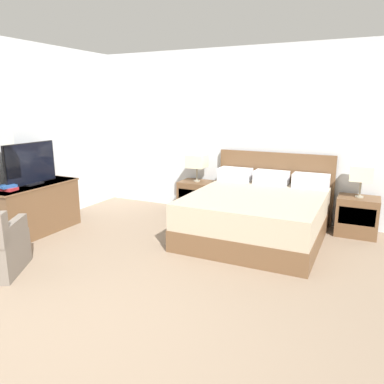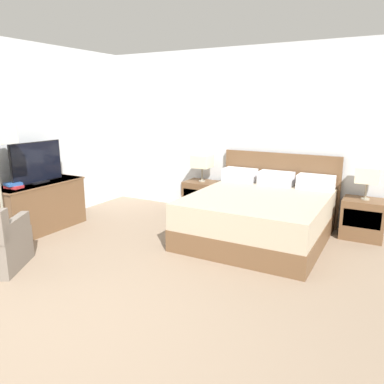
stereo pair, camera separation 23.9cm
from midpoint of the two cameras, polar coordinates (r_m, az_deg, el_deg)
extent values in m
plane|color=#84705B|center=(3.29, -20.01, -21.03)|extent=(11.77, 11.77, 0.00)
cube|color=silver|center=(6.15, 6.34, 8.84)|extent=(6.36, 0.06, 2.68)
cube|color=silver|center=(5.84, -27.52, 7.18)|extent=(0.06, 5.72, 2.68)
cube|color=brown|center=(5.20, 8.28, -5.57)|extent=(1.73, 1.90, 0.28)
cube|color=tan|center=(5.11, 8.40, -2.30)|extent=(1.71, 1.88, 0.34)
cube|color=brown|center=(6.00, 11.26, 0.83)|extent=(1.80, 0.05, 1.08)
cube|color=silver|center=(5.95, 5.44, 2.68)|extent=(0.51, 0.28, 0.20)
cube|color=silver|center=(5.78, 10.84, 2.17)|extent=(0.51, 0.28, 0.20)
cube|color=silver|center=(5.66, 16.51, 1.63)|extent=(0.51, 0.28, 0.20)
cube|color=brown|center=(6.29, -0.35, -0.82)|extent=(0.55, 0.43, 0.55)
cube|color=#473120|center=(6.09, -1.23, -0.76)|extent=(0.46, 0.01, 0.24)
cube|color=brown|center=(5.69, 22.77, -3.43)|extent=(0.55, 0.43, 0.55)
cube|color=#473120|center=(5.47, 22.68, -3.48)|extent=(0.46, 0.01, 0.24)
cylinder|color=gray|center=(6.23, -0.36, 1.71)|extent=(0.11, 0.11, 0.02)
cylinder|color=gray|center=(6.20, -0.36, 2.78)|extent=(0.02, 0.02, 0.22)
cube|color=beige|center=(6.17, -0.36, 4.74)|extent=(0.29, 0.29, 0.21)
cylinder|color=gray|center=(5.62, 23.03, -0.67)|extent=(0.11, 0.11, 0.02)
cylinder|color=gray|center=(5.59, 23.14, 0.51)|extent=(0.02, 0.02, 0.22)
cube|color=beige|center=(5.55, 23.34, 2.67)|extent=(0.29, 0.29, 0.21)
cube|color=brown|center=(5.81, -23.96, -2.36)|extent=(0.51, 1.26, 0.71)
cube|color=brown|center=(5.74, -24.29, 0.94)|extent=(0.52, 1.30, 0.02)
cube|color=black|center=(5.74, -24.27, 1.16)|extent=(0.18, 0.26, 0.02)
cube|color=black|center=(5.69, -24.54, 3.96)|extent=(0.04, 0.83, 0.57)
cube|color=black|center=(5.67, -24.41, 3.95)|extent=(0.01, 0.80, 0.55)
cube|color=#B7282D|center=(5.48, -27.37, 0.42)|extent=(0.23, 0.17, 0.04)
cube|color=#234C8E|center=(5.48, -27.48, 0.80)|extent=(0.22, 0.23, 0.03)
cube|color=#70665B|center=(4.53, -27.02, -5.15)|extent=(0.39, 0.59, 0.18)
cylinder|color=gray|center=(5.35, -28.10, -7.99)|extent=(0.28, 0.28, 0.02)
camera|label=1|loc=(0.12, -91.49, -0.35)|focal=35.00mm
camera|label=2|loc=(0.12, 88.51, 0.35)|focal=35.00mm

